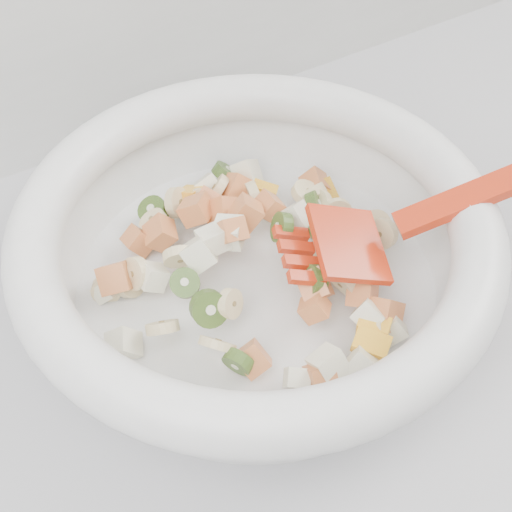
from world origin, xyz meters
TOP-DOWN VIEW (x-y plane):
  - mixing_bowl at (0.15, 1.48)m, footprint 0.48×0.37m

SIDE VIEW (x-z plane):
  - mixing_bowl at x=0.15m, z-range 0.88..1.03m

